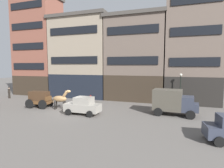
% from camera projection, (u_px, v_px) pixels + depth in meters
% --- Properties ---
extents(ground_plane, '(120.00, 120.00, 0.00)m').
position_uv_depth(ground_plane, '(72.00, 111.00, 20.29)').
color(ground_plane, '#605B56').
extents(building_far_left, '(8.00, 5.52, 17.06)m').
position_uv_depth(building_far_left, '(38.00, 46.00, 32.62)').
color(building_far_left, '#33281E').
rests_on(building_far_left, ground_plane).
extents(building_center_left, '(9.96, 5.52, 13.04)m').
position_uv_depth(building_center_left, '(81.00, 57.00, 30.03)').
color(building_center_left, black).
rests_on(building_center_left, ground_plane).
extents(building_center_right, '(8.87, 5.52, 12.42)m').
position_uv_depth(building_center_right, '(136.00, 58.00, 27.13)').
color(building_center_right, '#33281E').
rests_on(building_center_right, ground_plane).
extents(building_far_right, '(7.33, 5.52, 15.33)m').
position_uv_depth(building_far_right, '(193.00, 46.00, 24.48)').
color(building_far_right, black).
rests_on(building_far_right, ground_plane).
extents(cargo_wagon, '(3.01, 1.73, 1.98)m').
position_uv_depth(cargo_wagon, '(40.00, 98.00, 21.99)').
color(cargo_wagon, brown).
rests_on(cargo_wagon, ground_plane).
extents(draft_horse, '(2.35, 0.73, 2.30)m').
position_uv_depth(draft_horse, '(61.00, 99.00, 21.02)').
color(draft_horse, '#937047').
rests_on(draft_horse, ground_plane).
extents(delivery_truck_far, '(4.46, 2.40, 2.62)m').
position_uv_depth(delivery_truck_far, '(173.00, 101.00, 18.53)').
color(delivery_truck_far, '#333847').
rests_on(delivery_truck_far, ground_plane).
extents(sedan_light, '(3.70, 1.86, 1.83)m').
position_uv_depth(sedan_light, '(83.00, 106.00, 18.92)').
color(sedan_light, gray).
rests_on(sedan_light, ground_plane).
extents(pedestrian_officer, '(0.48, 0.48, 1.79)m').
position_uv_depth(pedestrian_officer, '(9.00, 92.00, 28.44)').
color(pedestrian_officer, black).
rests_on(pedestrian_officer, ground_plane).
extents(streetlamp_curbside, '(0.32, 0.32, 4.12)m').
position_uv_depth(streetlamp_curbside, '(180.00, 85.00, 22.35)').
color(streetlamp_curbside, black).
rests_on(streetlamp_curbside, ground_plane).
extents(fire_hydrant_curbside, '(0.24, 0.24, 0.83)m').
position_uv_depth(fire_hydrant_curbside, '(91.00, 98.00, 26.40)').
color(fire_hydrant_curbside, maroon).
rests_on(fire_hydrant_curbside, ground_plane).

